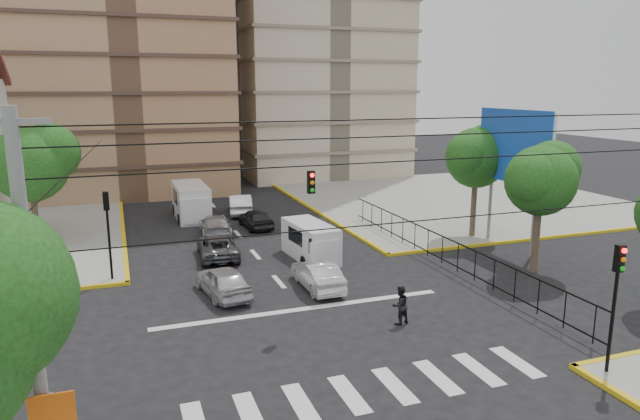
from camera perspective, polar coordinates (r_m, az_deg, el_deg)
name	(u,v)px	position (r m, az deg, el deg)	size (l,w,h in m)	color
ground	(311,319)	(24.18, -0.86, -10.89)	(160.00, 160.00, 0.00)	black
sidewalk_ne	(457,199)	(50.13, 13.50, 1.05)	(26.00, 26.00, 0.15)	gray
crosswalk_stripes	(372,390)	(19.19, 5.24, -17.46)	(12.00, 2.40, 0.01)	silver
stop_line	(303,309)	(25.23, -1.76, -9.87)	(13.00, 0.40, 0.01)	silver
park_fence	(441,266)	(31.70, 12.05, -5.48)	(0.10, 22.50, 1.66)	black
billboard	(515,149)	(34.82, 18.88, 5.81)	(0.36, 6.20, 8.10)	slate
tree_park_a	(542,177)	(31.03, 21.33, 3.08)	(4.41, 3.60, 6.83)	#473828
tree_park_c	(478,155)	(37.06, 15.48, 5.34)	(4.65, 3.80, 7.25)	#473828
tree_tudor	(31,161)	(37.61, -26.91, 4.37)	(5.39, 4.40, 7.43)	#473828
traffic_light_se	(616,288)	(21.00, 27.49, -6.89)	(0.28, 0.22, 4.40)	black
traffic_light_nw	(108,221)	(29.56, -20.47, -1.03)	(0.28, 0.22, 4.40)	black
traffic_light_hanging	(329,188)	(20.64, 0.92, 2.21)	(18.00, 9.12, 0.92)	black
utility_pole_sw	(34,326)	(13.07, -26.73, -10.33)	(1.40, 0.28, 9.00)	slate
van_right_lane	(312,243)	(31.83, -0.83, -3.28)	(2.19, 4.65, 2.03)	silver
van_left_lane	(191,203)	(42.62, -12.73, 0.73)	(2.33, 5.59, 2.52)	silver
car_silver_front_left	(223,281)	(26.91, -9.69, -7.01)	(1.68, 4.17, 1.42)	silver
car_white_front_right	(318,275)	(27.45, -0.25, -6.51)	(1.44, 4.12, 1.36)	silver
car_grey_mid_left	(218,247)	(32.85, -10.20, -3.62)	(2.12, 4.60, 1.28)	#515258
car_silver_rear_left	(215,225)	(37.81, -10.43, -1.49)	(1.85, 4.56, 1.32)	#A5A5A9
car_darkgrey_mid_right	(256,218)	(39.21, -6.44, -0.84)	(1.61, 4.01, 1.37)	#242527
car_white_rear_right	(240,204)	(43.79, -8.00, 0.60)	(1.62, 4.65, 1.53)	white
pedestrian_crosswalk	(400,305)	(23.70, 8.00, -9.41)	(0.78, 0.61, 1.61)	black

